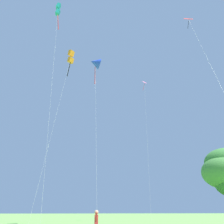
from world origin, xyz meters
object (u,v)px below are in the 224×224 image
Objects in this scene: kite_pink_low at (145,94)px; person_far_back at (96,223)px; kite_teal_box at (58,11)px; kite_orange_box at (71,58)px; kite_red_high at (192,28)px; kite_blue_delta at (95,63)px.

person_far_back is at bearing -113.39° from kite_pink_low.
kite_teal_box reaches higher than person_far_back.
kite_orange_box is at bearing -143.30° from kite_pink_low.
kite_red_high is 17.48m from kite_teal_box.
kite_pink_low is 37.64m from person_far_back.
kite_pink_low reaches higher than kite_red_high.
kite_pink_low is at bearing 36.70° from kite_orange_box.
kite_blue_delta is at bearing 22.79° from kite_orange_box.
kite_blue_delta reaches higher than kite_red_high.
person_far_back is at bearing -149.39° from kite_red_high.
kite_pink_low is 14.19m from kite_blue_delta.
kite_orange_box is 4.11m from kite_blue_delta.
kite_blue_delta is (-10.77, -9.25, 0.04)m from kite_pink_low.
person_far_back is at bearing -82.14° from kite_orange_box.
kite_pink_low is 16.73× the size of person_far_back.
kite_teal_box is (-5.74, -6.43, 3.36)m from kite_blue_delta.
kite_red_high is at bearing -38.30° from kite_orange_box.
kite_red_high is (13.51, -10.67, -1.77)m from kite_orange_box.
person_far_back is (-1.38, -18.83, -21.97)m from kite_blue_delta.
person_far_back is (-12.14, -28.07, -21.93)m from kite_pink_low.
kite_blue_delta reaches higher than kite_orange_box.
person_far_back is (4.36, -12.40, -25.33)m from kite_teal_box.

